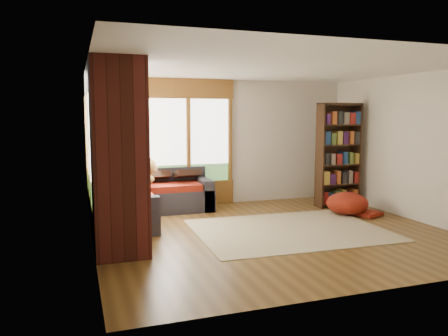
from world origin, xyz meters
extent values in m
plane|color=#533717|center=(0.00, 0.00, 0.00)|extent=(5.50, 5.50, 0.00)
plane|color=white|center=(0.00, 0.00, 2.60)|extent=(5.50, 5.50, 0.00)
cube|color=silver|center=(0.00, 2.50, 1.30)|extent=(5.50, 0.04, 2.60)
cube|color=silver|center=(0.00, -2.50, 1.30)|extent=(5.50, 0.04, 2.60)
cube|color=silver|center=(-2.75, 0.00, 1.30)|extent=(0.04, 5.00, 2.60)
cube|color=silver|center=(2.75, 0.00, 1.30)|extent=(0.04, 5.00, 2.60)
cube|color=brown|center=(-1.20, 2.47, 1.35)|extent=(2.82, 0.10, 1.90)
cube|color=white|center=(-1.20, 2.47, 1.35)|extent=(2.54, 0.09, 1.62)
cube|color=brown|center=(-2.72, 1.20, 1.35)|extent=(0.10, 2.62, 1.90)
cube|color=white|center=(-2.72, 1.20, 1.35)|extent=(0.09, 2.36, 1.62)
cube|color=gray|center=(-2.69, 2.03, 1.75)|extent=(0.03, 0.72, 0.90)
cube|color=#471914|center=(-2.40, -0.35, 1.30)|extent=(0.70, 0.70, 2.60)
cube|color=#28282C|center=(-1.65, 2.05, 0.21)|extent=(2.20, 0.90, 0.42)
cube|color=#28282C|center=(-1.65, 2.40, 0.61)|extent=(2.20, 0.20, 0.38)
cube|color=#28282C|center=(-0.65, 2.05, 0.30)|extent=(0.20, 0.90, 0.60)
cube|color=maroon|center=(-1.75, 1.93, 0.48)|extent=(1.90, 0.66, 0.12)
cube|color=#28282C|center=(-2.30, 1.40, 0.21)|extent=(0.90, 2.20, 0.42)
cube|color=#28282C|center=(-2.65, 1.40, 0.61)|extent=(0.20, 2.20, 0.38)
cube|color=#28282C|center=(-2.30, 0.40, 0.30)|extent=(0.90, 0.20, 0.60)
cube|color=maroon|center=(-2.18, 1.05, 0.48)|extent=(0.66, 1.20, 0.12)
cube|color=maroon|center=(-2.18, 2.00, 0.48)|extent=(0.66, 0.66, 0.12)
cube|color=beige|center=(0.31, 0.03, 0.01)|extent=(3.10, 2.41, 0.01)
cube|color=#331E11|center=(2.57, 1.45, 1.06)|extent=(0.04, 0.30, 2.11)
cube|color=#331E11|center=(1.71, 1.45, 1.06)|extent=(0.04, 0.30, 2.11)
cube|color=#331E11|center=(2.14, 1.59, 1.06)|extent=(0.90, 0.02, 2.11)
cube|color=#331E11|center=(2.14, 1.45, 0.06)|extent=(0.82, 0.28, 0.03)
cube|color=#331E11|center=(2.14, 1.45, 0.46)|extent=(0.82, 0.28, 0.03)
cube|color=#331E11|center=(2.14, 1.45, 0.86)|extent=(0.82, 0.28, 0.03)
cube|color=#331E11|center=(2.14, 1.45, 1.27)|extent=(0.82, 0.28, 0.03)
cube|color=#331E11|center=(2.14, 1.45, 1.67)|extent=(0.82, 0.28, 0.03)
cube|color=#331E11|center=(2.14, 1.45, 2.07)|extent=(0.82, 0.28, 0.03)
cube|color=#726659|center=(2.14, 1.43, 1.06)|extent=(0.78, 0.22, 1.95)
ellipsoid|color=maroon|center=(1.89, 0.73, 0.22)|extent=(0.83, 0.83, 0.42)
ellipsoid|color=brown|center=(-1.94, 1.77, 0.74)|extent=(0.94, 0.82, 0.27)
sphere|color=brown|center=(-1.68, 1.91, 0.87)|extent=(0.43, 0.43, 0.32)
cone|color=brown|center=(-1.73, 1.88, 0.99)|extent=(0.16, 0.16, 0.14)
ellipsoid|color=black|center=(-2.21, 1.29, 0.71)|extent=(0.56, 0.75, 0.23)
sphere|color=black|center=(-2.17, 1.54, 0.82)|extent=(0.32, 0.32, 0.28)
cone|color=black|center=(-2.18, 1.49, 0.93)|extent=(0.12, 0.12, 0.12)
cube|color=black|center=(-0.95, 2.26, 0.80)|extent=(0.45, 0.12, 0.45)
cube|color=black|center=(-1.55, 2.26, 0.80)|extent=(0.45, 0.12, 0.45)
cube|color=black|center=(-2.48, 1.80, 0.80)|extent=(0.45, 0.12, 0.45)
cube|color=black|center=(-2.48, 0.70, 0.80)|extent=(0.45, 0.12, 0.45)
cube|color=maroon|center=(-2.15, 2.26, 0.80)|extent=(0.42, 0.12, 0.42)
camera|label=1|loc=(-2.94, -6.19, 1.85)|focal=35.00mm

